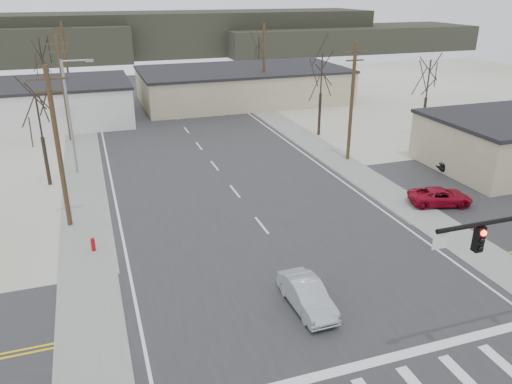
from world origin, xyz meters
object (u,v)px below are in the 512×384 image
fire_hydrant (93,244)px  car_parked_dark_a (460,164)px  car_parked_red (440,197)px  car_parked_dark_b (507,167)px  car_far_b (105,102)px  car_far_a (207,89)px  sedan_crossing (307,295)px

fire_hydrant → car_parked_dark_a: (28.91, 4.37, 0.21)m
fire_hydrant → car_parked_red: car_parked_red is taller
car_parked_red → car_parked_dark_b: 9.27m
car_parked_dark_a → car_parked_dark_b: 3.54m
car_parked_dark_a → car_far_b: bearing=47.4°
car_parked_dark_a → car_far_a: bearing=27.5°
car_parked_red → car_parked_dark_a: 7.92m
sedan_crossing → car_parked_dark_a: 23.69m
fire_hydrant → car_far_b: car_far_b is taller
car_parked_dark_b → car_far_b: bearing=50.3°
car_far_b → sedan_crossing: bearing=-77.7°
sedan_crossing → car_parked_dark_a: (19.61, 13.29, -0.06)m
car_far_b → car_parked_dark_b: bearing=-46.7°
fire_hydrant → sedan_crossing: (9.30, -8.92, 0.27)m
sedan_crossing → car_far_a: bearing=80.0°
sedan_crossing → car_parked_dark_a: bearing=32.6°
fire_hydrant → car_parked_red: (22.97, -0.86, 0.18)m
car_parked_dark_a → sedan_crossing: bearing=133.7°
car_parked_red → car_parked_dark_b: (8.74, 3.08, 0.10)m
car_parked_red → car_parked_dark_a: size_ratio=1.18×
car_far_a → car_parked_dark_b: (14.95, -39.50, -0.09)m
fire_hydrant → car_far_a: car_far_a is taller
car_far_b → car_parked_red: (20.25, -38.88, -0.05)m
car_parked_dark_b → car_parked_red: bearing=120.7°
sedan_crossing → car_parked_dark_a: size_ratio=1.11×
fire_hydrant → car_parked_dark_a: car_parked_dark_a is taller
car_far_a → car_parked_dark_b: bearing=97.9°
car_parked_red → fire_hydrant: bearing=103.3°
car_far_a → fire_hydrant: bearing=55.3°
car_far_b → car_parked_dark_b: 46.07m
car_far_a → car_parked_red: bearing=85.5°
car_far_a → car_far_b: 14.52m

